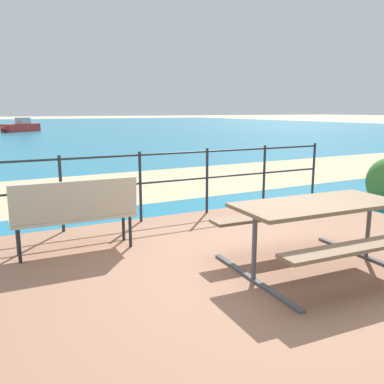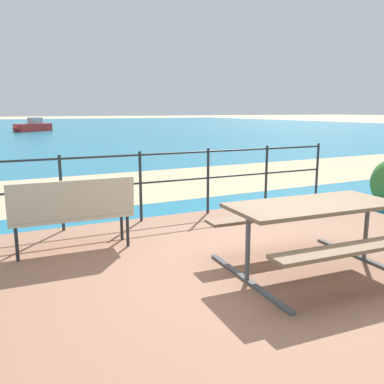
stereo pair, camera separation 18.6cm
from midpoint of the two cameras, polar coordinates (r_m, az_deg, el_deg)
ground_plane at (r=4.75m, az=9.40°, el=-10.79°), size 240.00×240.00×0.00m
patio_paving at (r=4.74m, az=9.41°, el=-10.45°), size 6.40×5.20×0.06m
sea_water at (r=43.61m, az=-24.21°, el=7.98°), size 90.00×90.00×0.01m
beach_strip at (r=9.80m, az=-11.19°, el=0.69°), size 54.09×5.59×0.01m
picnic_table at (r=4.59m, az=15.74°, el=-3.39°), size 1.87×1.63×0.75m
park_bench at (r=5.15m, az=-16.84°, el=-2.48°), size 1.47×0.46×0.91m
railing_fence at (r=6.59m, az=-3.18°, el=2.27°), size 5.94×0.04×1.09m
boat_mid at (r=37.15m, az=-22.79°, el=8.31°), size 3.46×2.96×1.15m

